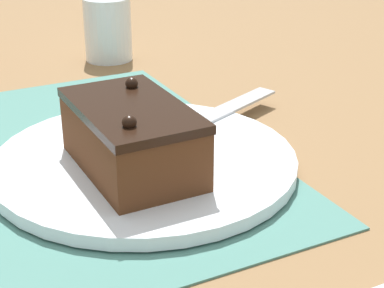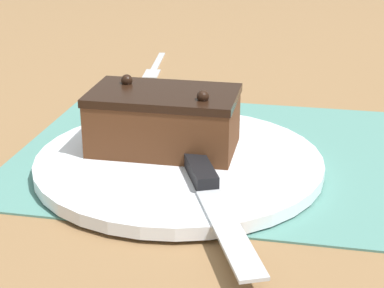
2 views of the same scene
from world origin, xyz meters
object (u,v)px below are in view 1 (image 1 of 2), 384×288
object	(u,v)px
cake_plate	(145,161)
chocolate_cake	(132,137)
drinking_glass	(108,29)
serving_knife	(194,121)

from	to	relation	value
cake_plate	chocolate_cake	xyz separation A→B (m)	(-0.02, 0.02, 0.04)
drinking_glass	serving_knife	bearing A→B (deg)	175.85
chocolate_cake	cake_plate	bearing A→B (deg)	-44.75
cake_plate	drinking_glass	distance (m)	0.37
chocolate_cake	drinking_glass	size ratio (longest dim) A/B	1.64
cake_plate	drinking_glass	size ratio (longest dim) A/B	3.18
cake_plate	serving_knife	bearing A→B (deg)	-59.89
drinking_glass	cake_plate	bearing A→B (deg)	164.71
cake_plate	chocolate_cake	size ratio (longest dim) A/B	1.94
chocolate_cake	serving_knife	xyz separation A→B (m)	(0.06, -0.09, -0.03)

